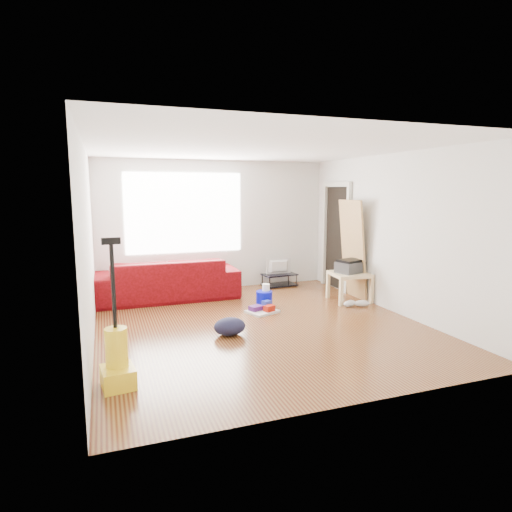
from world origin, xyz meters
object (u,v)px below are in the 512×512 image
object	(u,v)px
side_table	(350,277)
cleaning_tray	(263,309)
backpack	(230,335)
bucket	(264,307)
tv_stand	(279,280)
vacuum	(117,359)
sofa	(167,299)

from	to	relation	value
side_table	cleaning_tray	xyz separation A→B (m)	(-1.69, -0.17, -0.37)
cleaning_tray	backpack	distance (m)	1.17
bucket	backpack	xyz separation A→B (m)	(-0.93, -1.14, 0.00)
bucket	cleaning_tray	bearing A→B (deg)	-115.20
tv_stand	vacuum	world-z (taller)	vacuum
side_table	cleaning_tray	size ratio (longest dim) A/B	1.22
tv_stand	cleaning_tray	world-z (taller)	tv_stand
side_table	tv_stand	bearing A→B (deg)	115.32
tv_stand	vacuum	distance (m)	4.84
tv_stand	cleaning_tray	bearing A→B (deg)	-126.80
side_table	vacuum	bearing A→B (deg)	-151.95
cleaning_tray	vacuum	xyz separation A→B (m)	(-2.26, -1.93, 0.22)
sofa	tv_stand	distance (m)	2.31
tv_stand	bucket	size ratio (longest dim) A/B	2.62
side_table	cleaning_tray	bearing A→B (deg)	-174.15
sofa	bucket	world-z (taller)	sofa
side_table	cleaning_tray	distance (m)	1.74
cleaning_tray	backpack	bearing A→B (deg)	-132.83
backpack	side_table	bearing A→B (deg)	21.39
bucket	vacuum	world-z (taller)	vacuum
sofa	cleaning_tray	world-z (taller)	sofa
side_table	vacuum	size ratio (longest dim) A/B	0.46
tv_stand	backpack	size ratio (longest dim) A/B	1.65
cleaning_tray	side_table	bearing A→B (deg)	5.85
bucket	vacuum	size ratio (longest dim) A/B	0.18
side_table	bucket	size ratio (longest dim) A/B	2.52
bucket	tv_stand	bearing A→B (deg)	58.33
bucket	backpack	world-z (taller)	bucket
tv_stand	vacuum	bearing A→B (deg)	-138.27
vacuum	cleaning_tray	bearing A→B (deg)	33.63
bucket	side_table	bearing A→B (deg)	-3.98
sofa	cleaning_tray	xyz separation A→B (m)	(1.31, -1.39, 0.05)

